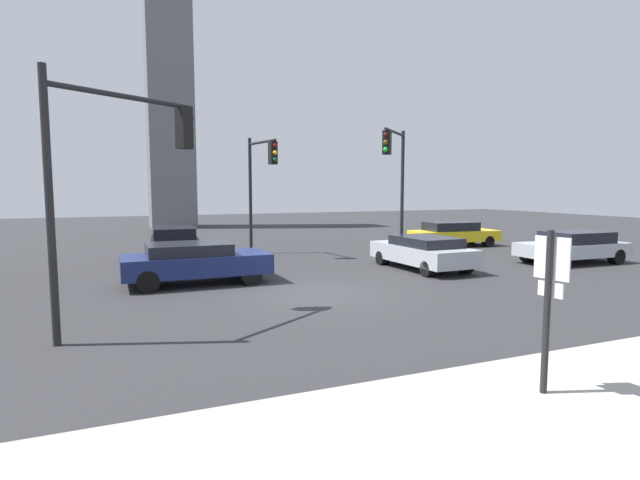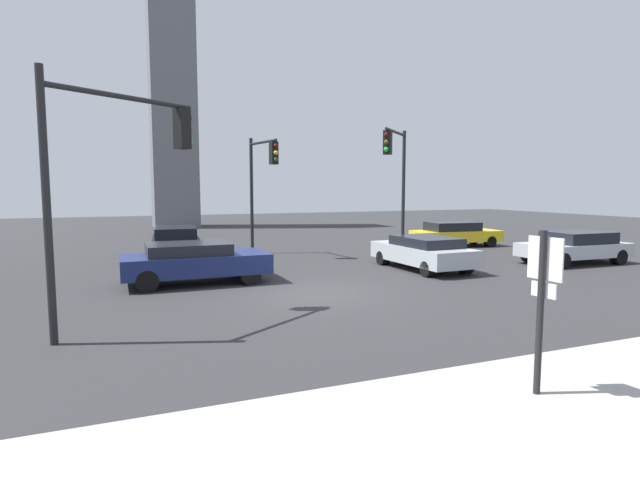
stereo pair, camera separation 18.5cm
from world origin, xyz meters
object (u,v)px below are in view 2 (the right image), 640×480
traffic_light_1 (262,173)px  car_2 (423,252)px  car_1 (176,243)px  direction_sign (542,296)px  car_4 (194,261)px  traffic_light_0 (120,155)px  car_5 (455,233)px  traffic_light_2 (396,166)px  car_3 (575,247)px

traffic_light_1 → car_2: traffic_light_1 is taller
car_2 → car_1: bearing=52.9°
direction_sign → car_4: bearing=98.6°
traffic_light_0 → direction_sign: bearing=-83.9°
traffic_light_0 → car_4: 6.10m
traffic_light_1 → car_1: 5.01m
traffic_light_1 → car_5: traffic_light_1 is taller
traffic_light_2 → car_4: 10.30m
car_4 → traffic_light_2: bearing=16.3°
traffic_light_1 → traffic_light_2: bearing=50.4°
car_5 → car_3: bearing=-78.3°
traffic_light_0 → car_1: (2.26, 10.58, -3.15)m
traffic_light_0 → traffic_light_1: bearing=26.1°
car_5 → car_2: bearing=-130.4°
car_2 → car_4: car_4 is taller
car_5 → car_1: bearing=-176.3°
traffic_light_2 → car_4: size_ratio=1.23×
direction_sign → car_5: bearing=48.6°
traffic_light_0 → car_5: size_ratio=1.14×
traffic_light_0 → traffic_light_2: 13.77m
direction_sign → car_5: (11.38, 17.05, -0.91)m
car_4 → car_2: bearing=-2.4°
traffic_light_0 → car_2: (11.01, 4.37, -3.23)m
traffic_light_1 → car_3: bearing=47.8°
direction_sign → car_1: 17.70m
traffic_light_2 → car_1: size_ratio=1.19×
traffic_light_2 → car_3: (6.24, -4.23, -3.42)m
car_2 → car_3: 6.89m
traffic_light_0 → car_3: bearing=-23.1°
direction_sign → car_1: (-3.32, 17.37, -0.84)m
car_1 → car_3: bearing=69.7°
traffic_light_1 → car_1: traffic_light_1 is taller
direction_sign → traffic_light_2: bearing=59.6°
traffic_light_2 → car_3: size_ratio=1.26×
direction_sign → car_4: 12.00m
car_1 → car_2: bearing=59.6°
traffic_light_1 → car_3: 14.05m
direction_sign → traffic_light_1: size_ratio=0.44×
car_5 → traffic_light_1: bearing=-176.3°
traffic_light_1 → car_1: size_ratio=1.13×
traffic_light_2 → car_3: 8.28m
car_1 → car_3: size_ratio=1.06×
traffic_light_1 → car_5: size_ratio=1.13×
traffic_light_0 → car_3: size_ratio=1.21×
traffic_light_0 → car_2: bearing=-11.7°
car_2 → car_5: car_5 is taller
traffic_light_2 → car_2: size_ratio=1.25×
traffic_light_0 → car_3: 18.38m
traffic_light_1 → car_5: (10.77, -0.22, -3.18)m
traffic_light_2 → traffic_light_1: bearing=-73.4°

